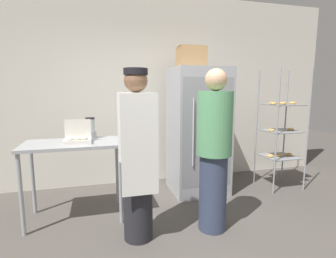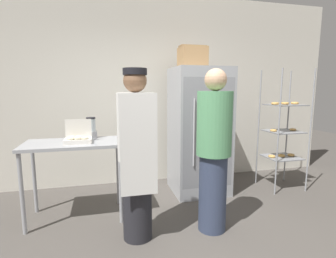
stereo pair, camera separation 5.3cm
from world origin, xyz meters
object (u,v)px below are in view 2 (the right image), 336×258
object	(u,v)px
refrigerator	(199,131)
donut_box	(78,139)
person_customer	(214,151)
person_baker	(136,154)
cardboard_storage_box	(192,57)
baking_rack	(283,130)
blender_pitcher	(91,129)

from	to	relation	value
refrigerator	donut_box	world-z (taller)	refrigerator
person_customer	refrigerator	bearing A→B (deg)	77.22
refrigerator	person_baker	bearing A→B (deg)	-134.97
refrigerator	person_baker	distance (m)	1.50
donut_box	cardboard_storage_box	distance (m)	1.96
baking_rack	person_baker	bearing A→B (deg)	-159.50
blender_pitcher	refrigerator	bearing A→B (deg)	8.66
blender_pitcher	person_customer	xyz separation A→B (m)	(1.27, -0.86, -0.15)
baking_rack	person_baker	distance (m)	2.52
cardboard_storage_box	person_customer	distance (m)	1.62
refrigerator	person_baker	world-z (taller)	refrigerator
baking_rack	person_customer	bearing A→B (deg)	-149.53
baking_rack	person_baker	size ratio (longest dim) A/B	1.05
refrigerator	person_baker	xyz separation A→B (m)	(-1.06, -1.06, -0.02)
blender_pitcher	donut_box	bearing A→B (deg)	-116.58
baking_rack	donut_box	bearing A→B (deg)	-173.71
donut_box	person_baker	world-z (taller)	person_baker
blender_pitcher	cardboard_storage_box	distance (m)	1.75
blender_pitcher	cardboard_storage_box	bearing A→B (deg)	12.72
person_baker	person_customer	size ratio (longest dim) A/B	0.99
blender_pitcher	person_baker	bearing A→B (deg)	-61.08
refrigerator	donut_box	size ratio (longest dim) A/B	6.17
blender_pitcher	person_customer	bearing A→B (deg)	-33.98
cardboard_storage_box	person_customer	xyz separation A→B (m)	(-0.16, -1.18, -1.10)
blender_pitcher	person_customer	size ratio (longest dim) A/B	0.15
baking_rack	person_baker	xyz separation A→B (m)	(-2.36, -0.88, -0.00)
baking_rack	cardboard_storage_box	bearing A→B (deg)	168.98
person_baker	person_customer	bearing A→B (deg)	-1.92
donut_box	cardboard_storage_box	world-z (taller)	cardboard_storage_box
baking_rack	cardboard_storage_box	world-z (taller)	cardboard_storage_box
person_customer	donut_box	bearing A→B (deg)	157.48
person_baker	refrigerator	bearing A→B (deg)	45.03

